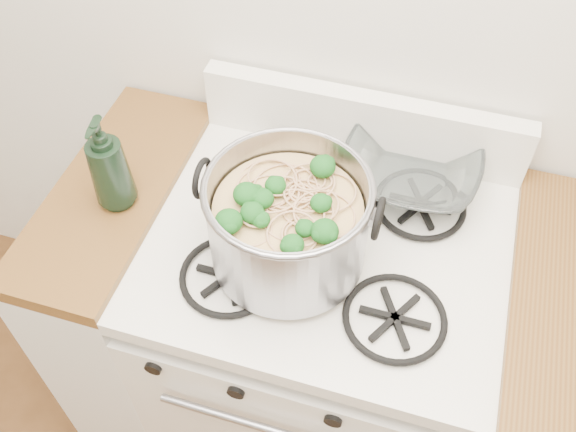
{
  "coord_description": "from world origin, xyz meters",
  "views": [
    {
      "loc": [
        0.16,
        0.45,
        1.99
      ],
      "look_at": [
        -0.07,
        1.19,
        1.05
      ],
      "focal_mm": 40.0,
      "sensor_mm": 36.0,
      "label": 1
    }
  ],
  "objects": [
    {
      "name": "gas_range",
      "position": [
        0.0,
        1.26,
        0.44
      ],
      "size": [
        0.76,
        0.66,
        0.92
      ],
      "color": "white",
      "rests_on": "ground"
    },
    {
      "name": "counter_left",
      "position": [
        -0.51,
        1.26,
        0.46
      ],
      "size": [
        0.25,
        0.65,
        0.92
      ],
      "color": "silver",
      "rests_on": "ground"
    },
    {
      "name": "stock_pot",
      "position": [
        -0.07,
        1.19,
        1.02
      ],
      "size": [
        0.35,
        0.32,
        0.22
      ],
      "color": "#93949B",
      "rests_on": "gas_range"
    },
    {
      "name": "spatula",
      "position": [
        -0.01,
        1.31,
        0.94
      ],
      "size": [
        0.4,
        0.41,
        0.02
      ],
      "primitive_type": null,
      "rotation": [
        0.0,
        0.0,
        -0.51
      ],
      "color": "black",
      "rests_on": "gas_range"
    },
    {
      "name": "glass_bowl",
      "position": [
        0.13,
        1.48,
        0.94
      ],
      "size": [
        0.13,
        0.13,
        0.03
      ],
      "primitive_type": "imported",
      "rotation": [
        0.0,
        0.0,
        -0.05
      ],
      "color": "white",
      "rests_on": "gas_range"
    },
    {
      "name": "bottle",
      "position": [
        -0.47,
        1.23,
        1.04
      ],
      "size": [
        0.1,
        0.1,
        0.23
      ],
      "primitive_type": "imported",
      "rotation": [
        0.0,
        0.0,
        0.13
      ],
      "color": "black",
      "rests_on": "counter_left"
    }
  ]
}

